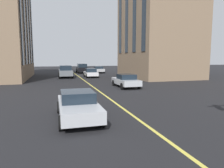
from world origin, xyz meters
TOP-DOWN VIEW (x-y plane):
  - lane_centre_line at (20.00, 0.00)m, footprint 80.00×0.16m
  - car_grey_parked_a at (33.17, 2.20)m, footprint 4.70×2.14m
  - car_silver_far at (42.24, -4.90)m, footprint 4.40×1.95m
  - car_silver_trailing at (10.52, 2.83)m, footprint 4.40×1.95m
  - car_silver_parked_b at (20.50, -3.20)m, footprint 4.40×1.95m
  - car_black_oncoming at (42.70, -1.61)m, footprint 4.70×2.14m
  - car_white_mid at (32.72, -1.67)m, footprint 3.90×1.89m

SIDE VIEW (x-z plane):
  - lane_centre_line at x=20.00m, z-range 0.00..0.01m
  - car_white_mid at x=32.72m, z-range 0.00..1.40m
  - car_silver_far at x=42.24m, z-range 0.02..1.39m
  - car_silver_trailing at x=10.52m, z-range 0.02..1.39m
  - car_silver_parked_b at x=20.50m, z-range 0.02..1.39m
  - car_grey_parked_a at x=33.17m, z-range 0.03..1.91m
  - car_black_oncoming at x=42.70m, z-range 0.03..1.91m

